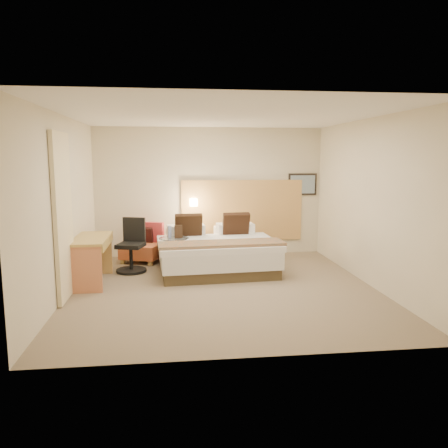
{
  "coord_description": "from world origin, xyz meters",
  "views": [
    {
      "loc": [
        -0.78,
        -6.73,
        2.06
      ],
      "look_at": [
        0.06,
        0.42,
        0.97
      ],
      "focal_mm": 35.0,
      "sensor_mm": 36.0,
      "label": 1
    }
  ],
  "objects": [
    {
      "name": "lamp_arm",
      "position": [
        -0.35,
        2.42,
        1.15
      ],
      "size": [
        0.02,
        0.12,
        0.02
      ],
      "primitive_type": "cylinder",
      "rotation": [
        1.57,
        0.0,
        0.0
      ],
      "color": "white",
      "rests_on": "wall_back"
    },
    {
      "name": "art_frame",
      "position": [
        2.02,
        2.48,
        1.5
      ],
      "size": [
        0.62,
        0.03,
        0.47
      ],
      "primitive_type": "cube",
      "color": "black",
      "rests_on": "wall_back"
    },
    {
      "name": "curtain",
      "position": [
        -2.36,
        -0.25,
        1.22
      ],
      "size": [
        0.06,
        0.9,
        2.42
      ],
      "primitive_type": "cube",
      "color": "beige",
      "rests_on": "wall_left"
    },
    {
      "name": "desk",
      "position": [
        -2.11,
        0.54,
        0.61
      ],
      "size": [
        0.57,
        1.24,
        0.77
      ],
      "color": "#B29046",
      "rests_on": "floor"
    },
    {
      "name": "bottle_a",
      "position": [
        -0.85,
        1.27,
        0.72
      ],
      "size": [
        0.07,
        0.07,
        0.22
      ],
      "primitive_type": "cylinder",
      "rotation": [
        0.0,
        0.0,
        0.09
      ],
      "color": "#97ADEA",
      "rests_on": "side_table"
    },
    {
      "name": "art_canvas",
      "position": [
        2.02,
        2.46,
        1.5
      ],
      "size": [
        0.54,
        0.01,
        0.39
      ],
      "primitive_type": "cube",
      "color": "#748BA0",
      "rests_on": "wall_back"
    },
    {
      "name": "ceiling",
      "position": [
        0.0,
        0.0,
        2.71
      ],
      "size": [
        4.8,
        5.0,
        0.02
      ],
      "primitive_type": "cube",
      "color": "white",
      "rests_on": "floor"
    },
    {
      "name": "floor",
      "position": [
        0.0,
        0.0,
        -0.01
      ],
      "size": [
        4.8,
        5.0,
        0.02
      ],
      "primitive_type": "cube",
      "color": "#796751",
      "rests_on": "ground"
    },
    {
      "name": "lounge_chair",
      "position": [
        -1.39,
        2.02,
        0.31
      ],
      "size": [
        0.9,
        0.85,
        0.77
      ],
      "color": "tan",
      "rests_on": "floor"
    },
    {
      "name": "side_table",
      "position": [
        -0.77,
        1.24,
        0.34
      ],
      "size": [
        0.59,
        0.59,
        0.61
      ],
      "color": "silver",
      "rests_on": "floor"
    },
    {
      "name": "lamp_shade",
      "position": [
        -0.35,
        2.36,
        1.15
      ],
      "size": [
        0.15,
        0.15,
        0.15
      ],
      "primitive_type": "cube",
      "color": "#FFEDC6",
      "rests_on": "wall_back"
    },
    {
      "name": "wall_front",
      "position": [
        0.0,
        -2.51,
        1.35
      ],
      "size": [
        4.8,
        0.02,
        2.7
      ],
      "primitive_type": "cube",
      "color": "beige",
      "rests_on": "floor"
    },
    {
      "name": "wall_right",
      "position": [
        2.41,
        0.0,
        1.35
      ],
      "size": [
        0.02,
        5.0,
        2.7
      ],
      "primitive_type": "cube",
      "color": "beige",
      "rests_on": "floor"
    },
    {
      "name": "wall_left",
      "position": [
        -2.41,
        0.0,
        1.35
      ],
      "size": [
        0.02,
        5.0,
        2.7
      ],
      "primitive_type": "cube",
      "color": "beige",
      "rests_on": "floor"
    },
    {
      "name": "headboard_panel",
      "position": [
        0.7,
        2.47,
        0.95
      ],
      "size": [
        2.6,
        0.04,
        1.3
      ],
      "primitive_type": "cube",
      "color": "tan",
      "rests_on": "wall_back"
    },
    {
      "name": "bed",
      "position": [
        -0.01,
        1.23,
        0.33
      ],
      "size": [
        2.22,
        2.18,
        1.03
      ],
      "color": "#443622",
      "rests_on": "floor"
    },
    {
      "name": "wall_back",
      "position": [
        0.0,
        2.51,
        1.35
      ],
      "size": [
        4.8,
        0.02,
        2.7
      ],
      "primitive_type": "cube",
      "color": "beige",
      "rests_on": "floor"
    },
    {
      "name": "menu_folder",
      "position": [
        -0.69,
        1.21,
        0.73
      ],
      "size": [
        0.15,
        0.07,
        0.24
      ],
      "primitive_type": "cube",
      "rotation": [
        0.0,
        0.0,
        0.09
      ],
      "color": "#2F1F13",
      "rests_on": "side_table"
    },
    {
      "name": "desk_chair",
      "position": [
        -1.54,
        1.23,
        0.4
      ],
      "size": [
        0.68,
        0.68,
        0.97
      ],
      "color": "black",
      "rests_on": "floor"
    }
  ]
}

